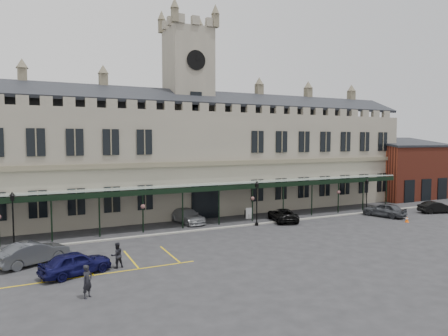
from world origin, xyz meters
name	(u,v)px	position (x,y,z in m)	size (l,w,h in m)	color
ground	(254,240)	(0.00, 0.00, 0.00)	(140.00, 140.00, 0.00)	#252528
station_building	(189,159)	(0.00, 15.91, 6.47)	(60.00, 10.36, 17.30)	slate
clock_tower	(188,105)	(0.00, 16.00, 13.11)	(5.60, 5.60, 24.80)	slate
canopy	(218,201)	(0.00, 7.46, 2.40)	(50.00, 4.10, 4.30)	#8C9E93
brick_annex	(404,170)	(34.00, 12.97, 4.16)	(12.40, 8.36, 9.23)	maroon
kerb	(226,227)	(0.00, 5.50, 0.06)	(60.00, 0.40, 0.12)	gray
parking_markings	(89,267)	(-14.00, -1.50, 0.00)	(16.00, 6.00, 0.01)	gold
tree_behind_mid	(217,113)	(8.00, 25.00, 12.81)	(6.00, 6.00, 16.00)	#332314
tree_behind_right	(303,116)	(24.00, 25.00, 12.81)	(6.00, 6.00, 16.00)	#332314
lamp_post_left	(13,216)	(-18.87, 5.35, 2.81)	(0.45, 0.45, 4.75)	black
lamp_post_mid	(257,199)	(3.32, 5.12, 2.75)	(0.44, 0.44, 4.64)	black
lamp_post_right	(367,193)	(18.41, 5.04, 2.52)	(0.40, 0.40, 4.25)	black
traffic_cone	(407,219)	(18.70, -0.47, 0.30)	(0.39, 0.39, 0.62)	#FF5B08
sign_board	(249,213)	(4.35, 8.58, 0.61)	(0.72, 0.16, 1.24)	black
bollard_left	(195,218)	(-1.82, 9.45, 0.49)	(0.17, 0.17, 0.98)	black
bollard_right	(245,214)	(4.26, 9.29, 0.43)	(0.15, 0.15, 0.86)	black
car_left_a	(76,263)	(-15.00, -2.75, 0.77)	(1.83, 4.54, 1.55)	#0D0D3B
car_left_b	(33,253)	(-17.50, 0.94, 0.81)	(1.72, 4.92, 1.62)	#393C41
car_taxi	(187,216)	(-2.64, 9.50, 0.75)	(2.09, 5.14, 1.49)	#989B9F
car_van	(283,215)	(7.00, 5.85, 0.69)	(2.29, 4.97, 1.38)	black
car_right_a	(384,210)	(19.00, 2.89, 0.81)	(1.91, 4.74, 1.61)	#393C41
car_right_b	(436,207)	(26.52, 1.86, 0.69)	(1.46, 4.19, 1.38)	black
person_a	(87,281)	(-14.80, -7.11, 0.93)	(0.68, 0.44, 1.86)	black
person_b	(117,255)	(-12.30, -2.50, 0.88)	(0.86, 0.67, 1.76)	black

